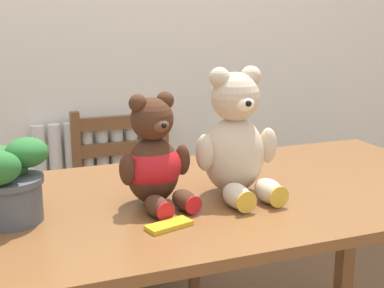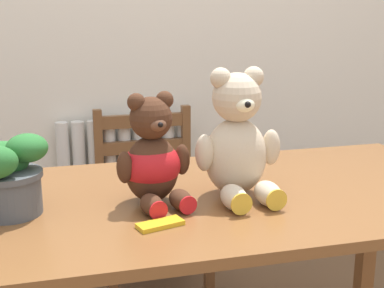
% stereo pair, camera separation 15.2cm
% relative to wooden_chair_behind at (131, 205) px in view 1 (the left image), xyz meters
% --- Properties ---
extents(wall_back, '(8.00, 0.04, 2.60)m').
position_rel_wooden_chair_behind_xyz_m(wall_back, '(0.08, 0.27, 0.87)').
color(wall_back, silver).
rests_on(wall_back, ground_plane).
extents(radiator, '(0.65, 0.10, 0.79)m').
position_rel_wooden_chair_behind_xyz_m(radiator, '(-0.08, 0.20, -0.07)').
color(radiator, silver).
rests_on(radiator, ground_plane).
extents(dining_table, '(1.59, 0.82, 0.77)m').
position_rel_wooden_chair_behind_xyz_m(dining_table, '(0.08, -0.85, 0.24)').
color(dining_table, brown).
rests_on(dining_table, ground_plane).
extents(wooden_chair_behind, '(0.46, 0.45, 0.85)m').
position_rel_wooden_chair_behind_xyz_m(wooden_chair_behind, '(0.00, 0.00, 0.00)').
color(wooden_chair_behind, brown).
rests_on(wooden_chair_behind, ground_plane).
extents(teddy_bear_left, '(0.22, 0.25, 0.31)m').
position_rel_wooden_chair_behind_xyz_m(teddy_bear_left, '(-0.14, -0.86, 0.46)').
color(teddy_bear_left, '#472819').
rests_on(teddy_bear_left, dining_table).
extents(teddy_bear_right, '(0.26, 0.26, 0.38)m').
position_rel_wooden_chair_behind_xyz_m(teddy_bear_right, '(0.11, -0.87, 0.49)').
color(teddy_bear_right, beige).
rests_on(teddy_bear_right, dining_table).
extents(potted_plant, '(0.20, 0.20, 0.21)m').
position_rel_wooden_chair_behind_xyz_m(potted_plant, '(-0.53, -0.85, 0.44)').
color(potted_plant, '#4C5156').
rests_on(potted_plant, dining_table).
extents(chocolate_bar, '(0.13, 0.08, 0.01)m').
position_rel_wooden_chair_behind_xyz_m(chocolate_bar, '(-0.16, -1.04, 0.34)').
color(chocolate_bar, gold).
rests_on(chocolate_bar, dining_table).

